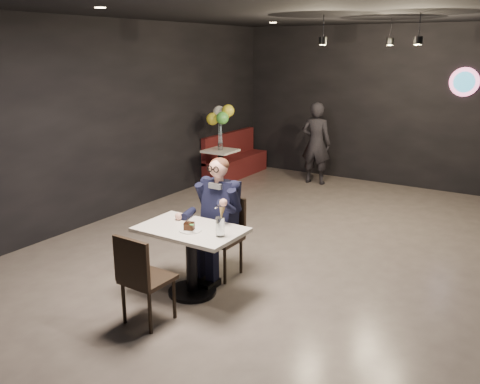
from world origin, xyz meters
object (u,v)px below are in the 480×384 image
Objects in this scene: side_table at (221,171)px; balloon_vase at (220,146)px; passerby at (316,143)px; chair_far at (221,238)px; booth_bench at (236,155)px; seated_man at (220,217)px; chair_near at (148,277)px; main_table at (192,261)px; sundae_glass at (220,227)px.

side_table is 0.48m from balloon_vase.
side_table is 0.43× the size of passerby.
booth_bench is (-2.45, 4.14, -0.01)m from chair_far.
passerby is (1.32, 1.34, -0.03)m from balloon_vase.
balloon_vase is (-2.15, 3.14, 0.36)m from chair_far.
side_table is (-2.15, 3.14, -0.38)m from seated_man.
chair_near is at bearing 92.82° from passerby.
main_table is at bearing 91.39° from chair_near.
sundae_glass is 4.50m from balloon_vase.
passerby is (-1.22, 5.06, -0.05)m from sundae_glass.
chair_far is at bearing 95.03° from passerby.
sundae_glass is at bearing -58.93° from booth_bench.
passerby is (-0.82, 5.03, 0.42)m from main_table.
side_table is at bearing 0.00° from balloon_vase.
balloon_vase reaches higher than main_table.
passerby is (1.32, 1.34, 0.45)m from side_table.
chair_far is 3.82m from balloon_vase.
passerby is (-0.82, 5.71, 0.33)m from chair_near.
booth_bench is at bearing 120.59° from seated_man.
sundae_glass is 5.52m from booth_bench.
seated_man is at bearing 90.00° from main_table.
balloon_vase is at bearing 124.37° from chair_far.
main_table is at bearing -62.44° from booth_bench.
chair_near reaches higher than balloon_vase.
balloon_vase is (0.30, -1.00, 0.37)m from booth_bench.
sundae_glass is 1.41× the size of balloon_vase.
passerby is at bearing 99.60° from chair_near.
seated_man is 0.91× the size of passerby.
balloon_vase reaches higher than side_table.
main_table is at bearing -90.00° from chair_far.
chair_far and chair_near have the same top height.
main_table is at bearing 175.51° from sundae_glass.
chair_far reaches higher than booth_bench.
sundae_glass is 4.53m from side_table.
chair_far is 0.80m from sundae_glass.
side_table is (0.30, -1.00, -0.11)m from booth_bench.
seated_man is 0.72m from sundae_glass.
main_table is 1.62× the size of side_table.
seated_man reaches higher than balloon_vase.
booth_bench is 1.05m from side_table.
seated_man is at bearing -55.63° from balloon_vase.
chair_far is 0.51× the size of booth_bench.
main_table is at bearing -59.80° from balloon_vase.
chair_far is 4.67× the size of sundae_glass.
chair_near is at bearing -63.82° from side_table.
main_table is 0.62m from sundae_glass.
booth_bench is (-2.45, 4.14, -0.27)m from seated_man.
main_table is at bearing -90.00° from seated_man.
side_table is at bearing 124.36° from sundae_glass.
balloon_vase is 0.09× the size of passerby.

